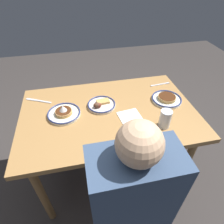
{
  "coord_description": "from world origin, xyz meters",
  "views": [
    {
      "loc": [
        0.19,
        1.02,
        1.63
      ],
      "look_at": [
        -0.01,
        0.05,
        0.79
      ],
      "focal_mm": 30.26,
      "sensor_mm": 36.0,
      "label": 1
    }
  ],
  "objects": [
    {
      "name": "seated_diner",
      "position": [
        -0.0,
        0.59,
        0.55
      ],
      "size": [
        0.42,
        0.34,
        1.19
      ],
      "color": "#384C6B",
      "rests_on": "ground_plane"
    },
    {
      "name": "fork_near",
      "position": [
        -0.51,
        -0.26,
        0.76
      ],
      "size": [
        0.18,
        0.03,
        0.01
      ],
      "color": "silver",
      "rests_on": "dining_table"
    },
    {
      "name": "butter_knife",
      "position": [
        0.5,
        -0.23,
        0.76
      ],
      "size": [
        0.2,
        0.11,
        0.01
      ],
      "color": "silver",
      "rests_on": "dining_table"
    },
    {
      "name": "paper_napkin",
      "position": [
        -0.13,
        0.09,
        0.76
      ],
      "size": [
        0.17,
        0.16,
        0.0
      ],
      "primitive_type": "cube",
      "rotation": [
        0.0,
        0.0,
        0.13
      ],
      "color": "white",
      "rests_on": "dining_table"
    },
    {
      "name": "plate_near_main",
      "position": [
        -0.46,
        -0.04,
        0.77
      ],
      "size": [
        0.23,
        0.23,
        0.04
      ],
      "color": "white",
      "rests_on": "dining_table"
    },
    {
      "name": "plate_far_companion",
      "position": [
        0.31,
        -0.03,
        0.78
      ],
      "size": [
        0.23,
        0.23,
        0.08
      ],
      "color": "silver",
      "rests_on": "dining_table"
    },
    {
      "name": "ground_plane",
      "position": [
        0.0,
        0.0,
        0.0
      ],
      "size": [
        6.0,
        6.0,
        0.0
      ],
      "primitive_type": "plane",
      "color": "#373230"
    },
    {
      "name": "drinking_glass",
      "position": [
        -0.32,
        0.22,
        0.81
      ],
      "size": [
        0.07,
        0.07,
        0.13
      ],
      "color": "silver",
      "rests_on": "dining_table"
    },
    {
      "name": "dining_table",
      "position": [
        0.0,
        0.0,
        0.67
      ],
      "size": [
        1.25,
        0.81,
        0.76
      ],
      "color": "#A57742",
      "rests_on": "ground_plane"
    },
    {
      "name": "plate_center_pancakes",
      "position": [
        0.05,
        -0.07,
        0.77
      ],
      "size": [
        0.21,
        0.21,
        0.05
      ],
      "color": "silver",
      "rests_on": "dining_table"
    },
    {
      "name": "fork_far",
      "position": [
        -0.2,
        0.31,
        0.76
      ],
      "size": [
        0.19,
        0.05,
        0.01
      ],
      "color": "silver",
      "rests_on": "dining_table"
    }
  ]
}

